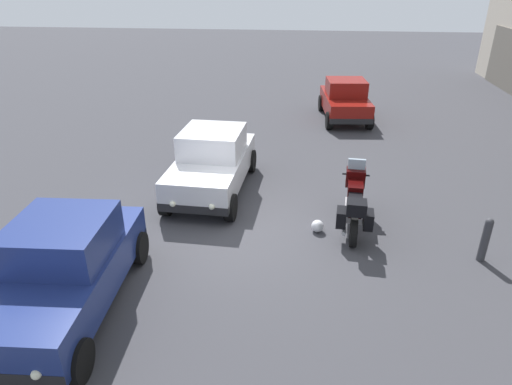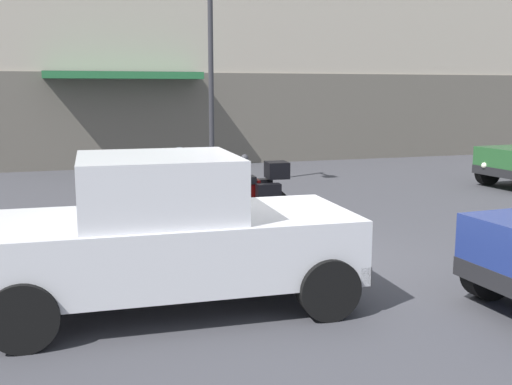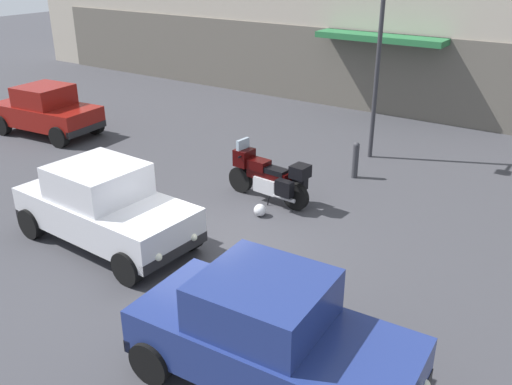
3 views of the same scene
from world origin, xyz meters
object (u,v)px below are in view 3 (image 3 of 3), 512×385
(car_compact_side, at_px, (46,111))
(car_hatchback_near, at_px, (105,206))
(bollard_curbside, at_px, (356,159))
(helmet, at_px, (260,210))
(motorcycle, at_px, (269,176))
(car_wagon_end, at_px, (271,335))
(streetlamp_curbside, at_px, (376,55))

(car_compact_side, bearing_deg, car_hatchback_near, 145.72)
(car_hatchback_near, xyz_separation_m, bollard_curbside, (2.61, 5.99, -0.30))
(helmet, relative_size, car_hatchback_near, 0.07)
(motorcycle, bearing_deg, bollard_curbside, -108.70)
(motorcycle, xyz_separation_m, car_hatchback_near, (-1.57, -3.52, 0.19))
(car_wagon_end, bearing_deg, motorcycle, 120.18)
(motorcycle, distance_m, car_wagon_end, 6.02)
(motorcycle, relative_size, car_hatchback_near, 0.58)
(car_hatchback_near, xyz_separation_m, car_wagon_end, (4.87, -1.51, 0.00))
(car_wagon_end, distance_m, bollard_curbside, 7.84)
(car_compact_side, relative_size, streetlamp_curbside, 0.76)
(helmet, distance_m, car_wagon_end, 5.25)
(car_hatchback_near, distance_m, streetlamp_curbside, 8.13)
(bollard_curbside, bearing_deg, streetlamp_curbside, 101.24)
(helmet, relative_size, car_wagon_end, 0.07)
(car_compact_side, height_order, streetlamp_curbside, streetlamp_curbside)
(car_compact_side, xyz_separation_m, car_wagon_end, (11.84, -5.36, 0.04))
(helmet, bearing_deg, car_wagon_end, -54.56)
(helmet, relative_size, bollard_curbside, 0.29)
(car_hatchback_near, distance_m, bollard_curbside, 6.54)
(motorcycle, relative_size, bollard_curbside, 2.36)
(car_hatchback_near, height_order, car_compact_side, car_hatchback_near)
(motorcycle, height_order, car_compact_side, car_compact_side)
(motorcycle, bearing_deg, car_hatchback_near, 70.20)
(car_wagon_end, bearing_deg, car_compact_side, 152.54)
(motorcycle, relative_size, car_compact_side, 0.63)
(bollard_curbside, bearing_deg, car_compact_side, -167.41)
(motorcycle, distance_m, bollard_curbside, 2.68)
(motorcycle, bearing_deg, helmet, 114.18)
(helmet, xyz_separation_m, car_hatchback_near, (-1.86, -2.73, 0.67))
(streetlamp_curbside, bearing_deg, car_compact_side, -158.40)
(motorcycle, distance_m, streetlamp_curbside, 4.65)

